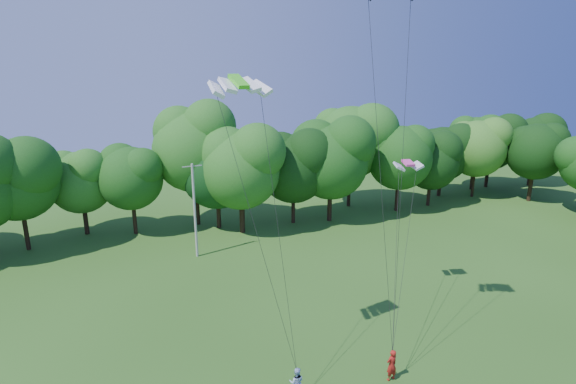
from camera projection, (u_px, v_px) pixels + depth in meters
name	position (u px, v px, depth m)	size (l,w,h in m)	color
utility_pole	(195.00, 210.00, 40.25)	(1.75, 0.24, 8.73)	#ABAAA2
kite_flyer_left	(392.00, 365.00, 24.87)	(0.69, 0.45, 1.88)	#AA1C15
kite_flyer_right	(297.00, 382.00, 23.68)	(0.81, 0.63, 1.67)	#ACC4EE
kite_green	(239.00, 81.00, 21.73)	(3.17, 1.86, 0.71)	#4AE121
kite_pink	(408.00, 163.00, 31.40)	(2.13, 1.31, 0.34)	#FA45A9
tree_back_center	(216.00, 161.00, 46.93)	(8.14, 8.14, 11.84)	black
tree_back_east	(478.00, 142.00, 58.59)	(8.14, 8.14, 11.84)	#331E14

